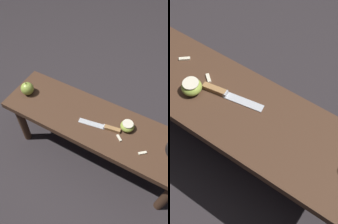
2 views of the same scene
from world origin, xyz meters
The scene contains 6 objects.
ground_plane centered at (0.00, 0.00, 0.00)m, with size 8.00×8.00×0.00m, color #2D282B.
wooden_bench centered at (0.00, 0.00, 0.38)m, with size 1.19×0.35×0.45m.
knife centered at (0.07, -0.02, 0.45)m, with size 0.25×0.07×0.02m.
apple_cut centered at (0.18, 0.04, 0.47)m, with size 0.08×0.08×0.05m.
apple_slice_near_knife centered at (0.31, -0.06, 0.45)m, with size 0.04×0.04×0.01m.
apple_slice_center centered at (0.16, -0.04, 0.45)m, with size 0.04×0.04×0.01m.
Camera 2 is at (-0.43, 0.49, 1.42)m, focal length 50.00 mm.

